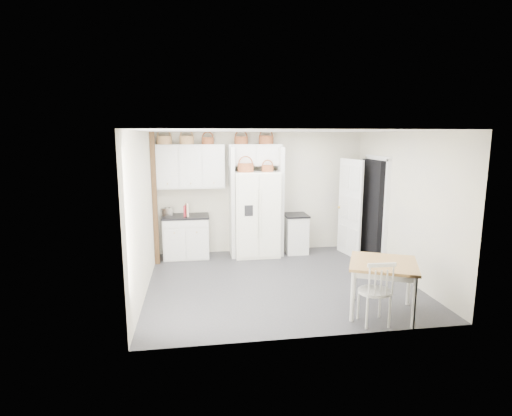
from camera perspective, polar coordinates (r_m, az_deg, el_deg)
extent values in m
plane|color=#2E2E30|center=(7.15, 3.30, -10.41)|extent=(4.50, 4.50, 0.00)
plane|color=white|center=(6.69, 3.54, 10.92)|extent=(4.50, 4.50, 0.00)
plane|color=beige|center=(8.74, 0.66, 2.23)|extent=(4.50, 0.00, 4.50)
plane|color=beige|center=(6.70, -15.75, -0.62)|extent=(0.00, 4.00, 4.00)
plane|color=beige|center=(7.59, 20.26, 0.37)|extent=(0.00, 4.00, 4.00)
cube|color=white|center=(8.45, 0.03, -0.81)|extent=(0.93, 0.75, 1.80)
cube|color=silver|center=(8.50, -9.94, -4.15)|extent=(0.92, 0.58, 0.86)
cube|color=silver|center=(8.77, 5.67, -3.75)|extent=(0.46, 0.55, 0.81)
cube|color=brown|center=(6.11, 17.57, -10.77)|extent=(1.21, 1.21, 0.76)
cube|color=silver|center=(5.72, 16.57, -11.34)|extent=(0.46, 0.42, 0.91)
cube|color=black|center=(8.40, -10.04, -1.19)|extent=(0.96, 0.62, 0.04)
cube|color=black|center=(8.68, 5.72, -1.03)|extent=(0.50, 0.59, 0.04)
cube|color=silver|center=(8.39, -12.53, -0.56)|extent=(0.27, 0.20, 0.17)
cube|color=#A6242F|center=(8.30, -10.07, -0.40)|extent=(0.07, 0.16, 0.23)
cube|color=beige|center=(8.29, -9.84, -0.27)|extent=(0.08, 0.18, 0.26)
cylinder|color=#A2803E|center=(8.39, -12.98, 9.42)|extent=(0.30, 0.30, 0.17)
cylinder|color=#A2803E|center=(8.37, -9.87, 9.54)|extent=(0.29, 0.29, 0.17)
cylinder|color=brown|center=(8.37, -6.91, 9.52)|extent=(0.25, 0.25, 0.14)
cylinder|color=brown|center=(8.42, -2.14, 9.64)|extent=(0.28, 0.28, 0.16)
cylinder|color=brown|center=(8.50, 1.45, 9.71)|extent=(0.31, 0.31, 0.18)
cylinder|color=brown|center=(8.18, -1.49, 5.79)|extent=(0.33, 0.33, 0.17)
cylinder|color=brown|center=(8.26, 1.65, 5.68)|extent=(0.24, 0.24, 0.13)
cube|color=silver|center=(8.39, -9.35, 5.89)|extent=(1.40, 0.34, 0.90)
cube|color=silver|center=(8.47, -0.15, 7.59)|extent=(1.12, 0.34, 0.45)
cube|color=silver|center=(8.38, -3.46, 0.84)|extent=(0.08, 0.60, 2.30)
cube|color=silver|center=(8.53, 3.37, 1.01)|extent=(0.08, 0.60, 2.30)
cube|color=#452F19|center=(8.02, -14.26, 1.19)|extent=(0.09, 0.09, 2.60)
cube|color=black|center=(8.47, 16.37, -0.32)|extent=(0.18, 0.85, 2.05)
cube|color=white|center=(8.63, 13.26, 0.01)|extent=(0.21, 0.79, 2.05)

